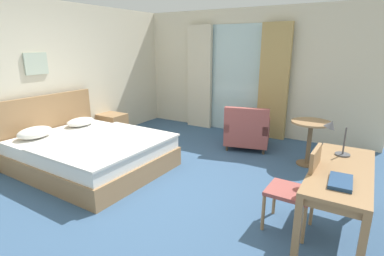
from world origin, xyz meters
TOP-DOWN VIEW (x-y plane):
  - ground at (0.00, 0.00)m, footprint 5.64×6.84m
  - wall_back at (0.00, 3.16)m, footprint 5.24×0.12m
  - wall_left at (-2.56, 0.00)m, footprint 0.12×6.44m
  - balcony_glass_door at (-0.27, 3.08)m, footprint 1.28×0.02m
  - curtain_panel_left at (-1.13, 2.98)m, footprint 0.59×0.10m
  - curtain_panel_right at (0.59, 2.98)m, footprint 0.59×0.10m
  - bed at (-1.38, -0.07)m, footprint 2.24×1.81m
  - nightstand at (-2.24, 1.26)m, footprint 0.52×0.45m
  - writing_desk at (2.15, 0.05)m, footprint 0.54×1.48m
  - desk_chair at (1.79, -0.07)m, footprint 0.46×0.42m
  - desk_lamp at (2.01, 0.40)m, footprint 0.30×0.21m
  - closed_book at (2.16, -0.31)m, footprint 0.20×0.35m
  - armchair_by_window at (0.41, 2.10)m, footprint 0.95×0.93m
  - round_cafe_table at (1.55, 1.85)m, footprint 0.61×0.61m
  - framed_picture at (-2.48, -0.07)m, footprint 0.03×0.39m

SIDE VIEW (x-z plane):
  - ground at x=0.00m, z-range -0.10..0.00m
  - nightstand at x=-2.24m, z-range 0.00..0.50m
  - bed at x=-1.38m, z-range -0.26..0.81m
  - armchair_by_window at x=0.41m, z-range -0.09..0.74m
  - desk_chair at x=1.79m, z-range 0.04..0.98m
  - round_cafe_table at x=1.55m, z-range 0.17..0.89m
  - writing_desk at x=2.15m, z-range 0.28..1.02m
  - closed_book at x=2.16m, z-range 0.74..0.77m
  - desk_lamp at x=2.01m, z-range 0.79..1.20m
  - balcony_glass_door at x=-0.27m, z-range 0.00..2.31m
  - curtain_panel_left at x=-1.13m, z-range 0.00..2.31m
  - curtain_panel_right at x=0.59m, z-range 0.00..2.31m
  - wall_back at x=0.00m, z-range 0.00..2.62m
  - wall_left at x=-2.56m, z-range 0.00..2.62m
  - framed_picture at x=-2.48m, z-range 1.42..1.77m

